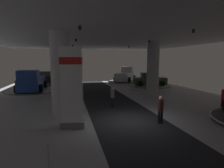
# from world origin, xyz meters

# --- Properties ---
(ground) EXTENTS (24.00, 44.00, 0.06)m
(ground) POSITION_xyz_m (0.00, 0.00, -0.02)
(ground) COLOR #B2B2B7
(ceiling_with_spotlights) EXTENTS (24.00, 44.00, 0.39)m
(ceiling_with_spotlights) POSITION_xyz_m (0.00, -0.00, 5.55)
(ceiling_with_spotlights) COLOR silver
(column_left) EXTENTS (1.24, 1.24, 5.50)m
(column_left) POSITION_xyz_m (-3.98, 2.62, 2.75)
(column_left) COLOR silver
(column_left) RESTS_ON ground
(column_right) EXTENTS (1.22, 1.22, 5.50)m
(column_right) POSITION_xyz_m (4.80, 7.02, 2.75)
(column_right) COLOR #ADADB2
(column_right) RESTS_ON ground
(brand_sign_pylon) EXTENTS (1.35, 0.84, 4.27)m
(brand_sign_pylon) POSITION_xyz_m (-3.30, -0.34, 2.20)
(brand_sign_pylon) COLOR slate
(brand_sign_pylon) RESTS_ON ground
(display_platform_far_left) EXTENTS (5.82, 5.82, 0.32)m
(display_platform_far_left) POSITION_xyz_m (-7.41, 11.73, 0.18)
(display_platform_far_left) COLOR #B7B7BC
(display_platform_far_left) RESTS_ON ground
(pickup_truck_far_left) EXTENTS (2.69, 5.33, 2.30)m
(pickup_truck_far_left) POSITION_xyz_m (-7.41, 11.41, 1.26)
(pickup_truck_far_left) COLOR navy
(pickup_truck_far_left) RESTS_ON display_platform_far_left
(display_platform_deep_right) EXTENTS (5.68, 5.68, 0.25)m
(display_platform_deep_right) POSITION_xyz_m (5.63, 19.00, 0.14)
(display_platform_deep_right) COLOR #B7B7BC
(display_platform_deep_right) RESTS_ON ground
(pickup_truck_deep_right) EXTENTS (4.63, 5.61, 2.30)m
(pickup_truck_deep_right) POSITION_xyz_m (5.80, 19.27, 1.19)
(pickup_truck_deep_right) COLOR silver
(pickup_truck_deep_right) RESTS_ON display_platform_deep_right
(display_platform_far_right) EXTENTS (5.53, 5.53, 0.32)m
(display_platform_far_right) POSITION_xyz_m (7.02, 12.51, 0.18)
(display_platform_far_right) COLOR #B7B7BC
(display_platform_far_right) RESTS_ON ground
(display_car_far_right) EXTENTS (4.46, 2.84, 1.71)m
(display_car_far_right) POSITION_xyz_m (6.99, 12.51, 1.08)
(display_car_far_right) COLOR #2D5638
(display_car_far_right) RESTS_ON display_platform_far_right
(display_platform_deep_left) EXTENTS (4.51, 4.51, 0.30)m
(display_platform_deep_left) POSITION_xyz_m (-6.66, 19.45, 0.17)
(display_platform_deep_left) COLOR #333338
(display_platform_deep_left) RESTS_ON ground
(display_car_deep_left) EXTENTS (4.49, 2.92, 1.71)m
(display_car_deep_left) POSITION_xyz_m (-6.69, 19.46, 1.06)
(display_car_deep_left) COLOR black
(display_car_deep_left) RESTS_ON display_platform_deep_left
(visitor_walking_near) EXTENTS (0.32, 0.32, 1.59)m
(visitor_walking_near) POSITION_xyz_m (-0.22, 3.49, 0.91)
(visitor_walking_near) COLOR black
(visitor_walking_near) RESTS_ON ground
(visitor_walking_far) EXTENTS (0.32, 0.32, 1.59)m
(visitor_walking_far) POSITION_xyz_m (1.59, -0.80, 0.91)
(visitor_walking_far) COLOR black
(visitor_walking_far) RESTS_ON ground
(stanchion_a) EXTENTS (0.28, 0.28, 1.01)m
(stanchion_a) POSITION_xyz_m (-4.13, -4.37, 0.37)
(stanchion_a) COLOR #333338
(stanchion_a) RESTS_ON ground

